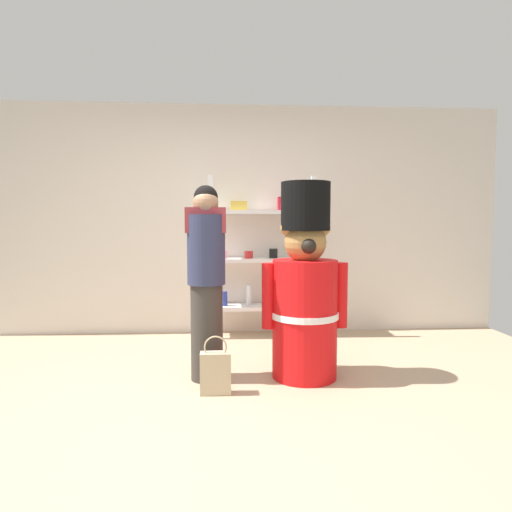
{
  "coord_description": "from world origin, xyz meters",
  "views": [
    {
      "loc": [
        0.04,
        -2.92,
        1.26
      ],
      "look_at": [
        0.27,
        0.59,
        1.0
      ],
      "focal_mm": 30.88,
      "sensor_mm": 36.0,
      "label": 1
    }
  ],
  "objects_px": {
    "teddy_bear_guard": "(305,293)",
    "shopping_bag": "(216,372)",
    "person_shopper": "(206,278)",
    "merchandise_shelf": "(261,257)"
  },
  "relations": [
    {
      "from": "merchandise_shelf",
      "to": "person_shopper",
      "type": "relative_size",
      "value": 1.13
    },
    {
      "from": "shopping_bag",
      "to": "merchandise_shelf",
      "type": "bearing_deg",
      "value": 74.73
    },
    {
      "from": "merchandise_shelf",
      "to": "teddy_bear_guard",
      "type": "distance_m",
      "value": 1.43
    },
    {
      "from": "teddy_bear_guard",
      "to": "merchandise_shelf",
      "type": "bearing_deg",
      "value": 100.25
    },
    {
      "from": "merchandise_shelf",
      "to": "shopping_bag",
      "type": "distance_m",
      "value": 1.92
    },
    {
      "from": "teddy_bear_guard",
      "to": "person_shopper",
      "type": "xyz_separation_m",
      "value": [
        -0.8,
        0.0,
        0.12
      ]
    },
    {
      "from": "merchandise_shelf",
      "to": "teddy_bear_guard",
      "type": "xyz_separation_m",
      "value": [
        0.25,
        -1.39,
        -0.19
      ]
    },
    {
      "from": "teddy_bear_guard",
      "to": "person_shopper",
      "type": "bearing_deg",
      "value": 180.0
    },
    {
      "from": "teddy_bear_guard",
      "to": "shopping_bag",
      "type": "relative_size",
      "value": 3.64
    },
    {
      "from": "person_shopper",
      "to": "shopping_bag",
      "type": "distance_m",
      "value": 0.74
    }
  ]
}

